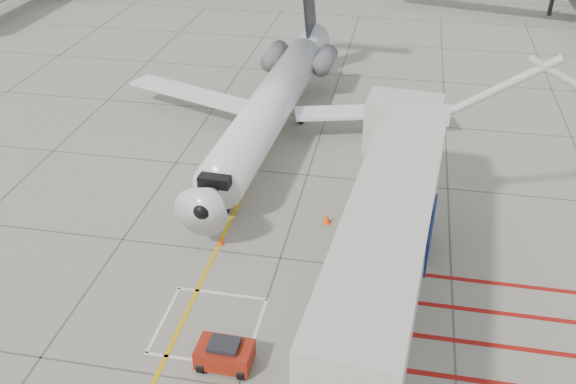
# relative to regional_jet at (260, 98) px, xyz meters

# --- Properties ---
(ground_plane) EXTENTS (260.00, 260.00, 0.00)m
(ground_plane) POSITION_rel_regional_jet_xyz_m (3.17, -14.02, -3.72)
(ground_plane) COLOR gray
(ground_plane) RESTS_ON ground
(regional_jet) EXTENTS (24.04, 29.59, 7.45)m
(regional_jet) POSITION_rel_regional_jet_xyz_m (0.00, 0.00, 0.00)
(regional_jet) COLOR white
(regional_jet) RESTS_ON ground_plane
(jet_bridge) EXTENTS (11.54, 21.30, 8.20)m
(jet_bridge) POSITION_rel_regional_jet_xyz_m (8.02, -14.40, 0.38)
(jet_bridge) COLOR beige
(jet_bridge) RESTS_ON ground_plane
(pushback_tug) EXTENTS (2.16, 1.38, 1.24)m
(pushback_tug) POSITION_rel_regional_jet_xyz_m (2.42, -17.03, -3.10)
(pushback_tug) COLOR maroon
(pushback_tug) RESTS_ON ground_plane
(baggage_cart) EXTENTS (2.00, 1.61, 1.09)m
(baggage_cart) POSITION_rel_regional_jet_xyz_m (6.65, -9.71, -3.18)
(baggage_cart) COLOR #4F4E53
(baggage_cart) RESTS_ON ground_plane
(ground_power_unit) EXTENTS (2.43, 1.60, 1.81)m
(ground_power_unit) POSITION_rel_regional_jet_xyz_m (7.79, -13.65, -2.82)
(ground_power_unit) COLOR beige
(ground_power_unit) RESTS_ON ground_plane
(cone_nose) EXTENTS (0.34, 0.34, 0.47)m
(cone_nose) POSITION_rel_regional_jet_xyz_m (0.07, -9.46, -3.49)
(cone_nose) COLOR #DC4E0B
(cone_nose) RESTS_ON ground_plane
(cone_side) EXTENTS (0.40, 0.40, 0.55)m
(cone_side) POSITION_rel_regional_jet_xyz_m (4.95, -6.66, -3.45)
(cone_side) COLOR #F7520D
(cone_side) RESTS_ON ground_plane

